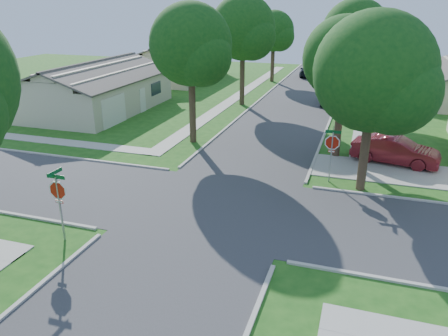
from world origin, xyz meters
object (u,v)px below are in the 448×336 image
at_px(tree_e_near, 345,62).
at_px(car_driveway, 395,150).
at_px(tree_w_mid, 244,31).
at_px(tree_ne_corner, 375,78).
at_px(tree_w_far, 274,33).
at_px(house_nw_near, 97,93).
at_px(tree_w_near, 192,48).
at_px(tree_e_far, 360,30).
at_px(stop_sign_sw, 58,193).
at_px(car_curb_east, 332,97).
at_px(car_curb_west, 308,71).
at_px(tree_e_mid, 356,36).
at_px(stop_sign_ne, 332,145).
at_px(house_nw_far, 177,66).

height_order(tree_e_near, car_driveway, tree_e_near).
relative_size(tree_w_mid, tree_ne_corner, 1.10).
height_order(tree_w_far, house_nw_near, tree_w_far).
bearing_deg(tree_w_near, tree_w_mid, 89.98).
height_order(tree_e_far, tree_w_mid, tree_w_mid).
bearing_deg(stop_sign_sw, tree_w_mid, 89.87).
distance_m(tree_e_far, car_curb_east, 11.87).
height_order(tree_e_near, tree_w_far, tree_e_near).
bearing_deg(car_driveway, stop_sign_sw, 148.31).
bearing_deg(stop_sign_sw, tree_e_near, 55.41).
relative_size(tree_e_far, tree_w_far, 1.09).
relative_size(tree_e_near, tree_e_far, 0.95).
xyz_separation_m(tree_e_far, car_driveway, (3.29, -25.31, -5.18)).
distance_m(tree_w_mid, car_curb_west, 19.18).
bearing_deg(tree_w_far, tree_e_mid, -54.10).
xyz_separation_m(car_driveway, car_curb_west, (-9.24, 30.26, -0.12)).
relative_size(stop_sign_ne, tree_e_mid, 0.32).
xyz_separation_m(stop_sign_ne, tree_ne_corner, (1.66, -0.49, 3.56)).
relative_size(tree_e_near, tree_e_mid, 0.90).
bearing_deg(stop_sign_sw, tree_w_far, 89.93).
distance_m(tree_e_mid, car_driveway, 13.85).
xyz_separation_m(stop_sign_sw, tree_w_mid, (0.06, 25.71, 4.46)).
relative_size(stop_sign_sw, tree_e_mid, 0.32).
relative_size(stop_sign_sw, stop_sign_ne, 1.00).
bearing_deg(car_curb_west, house_nw_near, 52.84).
bearing_deg(house_nw_far, tree_e_near, -47.94).
relative_size(stop_sign_sw, house_nw_far, 0.22).
bearing_deg(car_driveway, car_curb_east, 30.01).
xyz_separation_m(tree_ne_corner, car_curb_west, (-7.56, 34.76, -4.91)).
xyz_separation_m(tree_e_mid, house_nw_near, (-20.75, -6.01, -4.74)).
relative_size(tree_e_near, car_driveway, 1.70).
xyz_separation_m(tree_w_mid, house_nw_far, (-11.35, 10.99, -4.97)).
relative_size(tree_e_mid, house_nw_far, 0.68).
distance_m(tree_e_near, house_nw_far, 31.24).
xyz_separation_m(car_driveway, car_curb_east, (-4.84, 14.77, -0.06)).
distance_m(stop_sign_ne, house_nw_far, 34.26).
bearing_deg(house_nw_far, tree_ne_corner, -51.19).
bearing_deg(house_nw_near, tree_e_near, -16.11).
height_order(tree_e_near, house_nw_far, tree_e_near).
bearing_deg(tree_e_far, car_curb_west, 140.22).
bearing_deg(tree_e_far, tree_ne_corner, -86.91).
height_order(stop_sign_ne, tree_w_near, tree_w_near).
xyz_separation_m(tree_e_near, tree_w_near, (-9.40, 0.00, 0.47)).
bearing_deg(tree_w_far, house_nw_far, -169.95).
distance_m(tree_w_mid, house_nw_near, 13.77).
xyz_separation_m(tree_e_mid, car_curb_east, (-1.56, 2.47, -5.52)).
bearing_deg(house_nw_near, car_driveway, -14.68).
height_order(tree_w_near, car_curb_west, tree_w_near).
distance_m(car_driveway, car_curb_east, 15.55).
relative_size(tree_e_mid, car_curb_east, 2.13).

